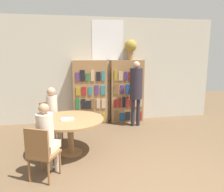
{
  "coord_description": "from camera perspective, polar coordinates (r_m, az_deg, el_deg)",
  "views": [
    {
      "loc": [
        -0.99,
        -2.66,
        1.94
      ],
      "look_at": [
        -0.16,
        2.01,
        1.05
      ],
      "focal_mm": 35.0,
      "sensor_mm": 36.0,
      "label": 1
    }
  ],
  "objects": [
    {
      "name": "wall_back",
      "position": [
        6.44,
        -1.17,
        6.77
      ],
      "size": [
        6.4,
        0.07,
        3.0
      ],
      "color": "beige",
      "rests_on": "ground_plane"
    },
    {
      "name": "bookshelf_left",
      "position": [
        6.26,
        -5.75,
        1.0
      ],
      "size": [
        0.96,
        0.34,
        1.8
      ],
      "color": "olive",
      "rests_on": "ground_plane"
    },
    {
      "name": "bookshelf_right",
      "position": [
        6.42,
        3.87,
        1.28
      ],
      "size": [
        0.96,
        0.34,
        1.8
      ],
      "color": "olive",
      "rests_on": "ground_plane"
    },
    {
      "name": "flower_vase",
      "position": [
        6.37,
        4.88,
        12.6
      ],
      "size": [
        0.35,
        0.35,
        0.57
      ],
      "color": "#997047",
      "rests_on": "bookshelf_right"
    },
    {
      "name": "reading_table",
      "position": [
        4.38,
        -10.87,
        -7.2
      ],
      "size": [
        1.31,
        1.31,
        0.72
      ],
      "color": "olive",
      "rests_on": "ground_plane"
    },
    {
      "name": "chair_near_camera",
      "position": [
        3.63,
        -18.02,
        -13.6
      ],
      "size": [
        0.53,
        0.53,
        0.88
      ],
      "rotation": [
        0.0,
        0.0,
        -0.45
      ],
      "color": "brown",
      "rests_on": "ground_plane"
    },
    {
      "name": "chair_left_side",
      "position": [
        5.29,
        -15.83,
        -5.77
      ],
      "size": [
        0.54,
        0.54,
        0.88
      ],
      "rotation": [
        0.0,
        0.0,
        -2.65
      ],
      "color": "brown",
      "rests_on": "ground_plane"
    },
    {
      "name": "seated_reader_left",
      "position": [
        5.07,
        -15.16,
        -3.92
      ],
      "size": [
        0.36,
        0.39,
        1.24
      ],
      "rotation": [
        0.0,
        0.0,
        -2.65
      ],
      "color": "beige",
      "rests_on": "ground_plane"
    },
    {
      "name": "seated_reader_right",
      "position": [
        3.69,
        -16.63,
        -9.75
      ],
      "size": [
        0.38,
        0.41,
        1.21
      ],
      "rotation": [
        0.0,
        0.0,
        -0.45
      ],
      "color": "beige",
      "rests_on": "ground_plane"
    },
    {
      "name": "librarian_standing",
      "position": [
        5.95,
        6.31,
        2.52
      ],
      "size": [
        0.34,
        0.61,
        1.78
      ],
      "color": "#28232D",
      "rests_on": "ground_plane"
    },
    {
      "name": "open_book_on_table",
      "position": [
        4.28,
        -11.59,
        -5.97
      ],
      "size": [
        0.24,
        0.18,
        0.03
      ],
      "color": "silver",
      "rests_on": "reading_table"
    }
  ]
}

